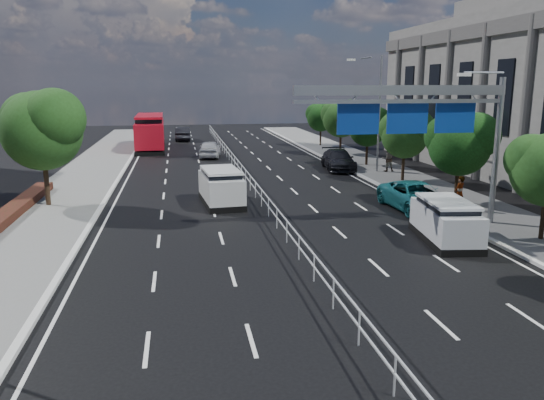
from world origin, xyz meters
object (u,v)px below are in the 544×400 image
object	(u,v)px
silver_minivan	(446,221)
white_minivan	(221,187)
red_bus	(150,131)
pedestrian_a	(460,193)
pedestrian_b	(388,159)
overhead_gantry	(424,112)
parked_car_dark	(338,160)
parked_car_teal	(416,197)
near_car_silver	(210,149)
near_car_dark	(183,134)

from	to	relation	value
silver_minivan	white_minivan	bearing A→B (deg)	142.74
red_bus	silver_minivan	distance (m)	40.36
pedestrian_a	pedestrian_b	bearing A→B (deg)	-124.55
overhead_gantry	silver_minivan	xyz separation A→B (m)	(0.26, -2.27, -4.68)
parked_car_dark	parked_car_teal	bearing A→B (deg)	-83.44
overhead_gantry	red_bus	world-z (taller)	overhead_gantry
white_minivan	near_car_silver	world-z (taller)	white_minivan
white_minivan	pedestrian_a	bearing A→B (deg)	-23.26
overhead_gantry	red_bus	bearing A→B (deg)	111.92
white_minivan	pedestrian_a	xyz separation A→B (m)	(12.68, -4.21, 0.05)
white_minivan	near_car_silver	bearing A→B (deg)	83.45
overhead_gantry	pedestrian_a	bearing A→B (deg)	36.77
overhead_gantry	red_bus	size ratio (longest dim) A/B	0.83
red_bus	pedestrian_a	distance (m)	37.24
pedestrian_a	near_car_silver	bearing A→B (deg)	-93.49
overhead_gantry	near_car_silver	distance (m)	29.08
near_car_dark	pedestrian_b	distance (m)	31.99
silver_minivan	red_bus	bearing A→B (deg)	118.96
red_bus	parked_car_teal	size ratio (longest dim) A/B	2.19
near_car_silver	pedestrian_b	bearing A→B (deg)	146.00
overhead_gantry	white_minivan	bearing A→B (deg)	142.00
white_minivan	pedestrian_a	distance (m)	13.36
overhead_gantry	parked_car_teal	world-z (taller)	overhead_gantry
pedestrian_b	silver_minivan	bearing A→B (deg)	82.22
near_car_dark	silver_minivan	xyz separation A→B (m)	(10.95, -45.98, 0.09)
parked_car_dark	pedestrian_a	bearing A→B (deg)	-75.42
parked_car_teal	white_minivan	bearing A→B (deg)	159.58
overhead_gantry	pedestrian_b	size ratio (longest dim) A/B	5.16
silver_minivan	near_car_silver	bearing A→B (deg)	114.08
white_minivan	near_car_dark	distance (m)	36.76
white_minivan	parked_car_dark	xyz separation A→B (m)	(10.51, 11.14, -0.21)
white_minivan	parked_car_teal	xyz separation A→B (m)	(10.51, -3.47, -0.24)
near_car_silver	pedestrian_b	size ratio (longest dim) A/B	2.38
near_car_silver	parked_car_dark	bearing A→B (deg)	144.33
near_car_dark	parked_car_dark	bearing A→B (deg)	117.27
near_car_dark	parked_car_dark	size ratio (longest dim) A/B	0.91
parked_car_dark	silver_minivan	bearing A→B (deg)	-87.10
white_minivan	near_car_dark	size ratio (longest dim) A/B	0.98
near_car_silver	near_car_dark	bearing A→B (deg)	-74.34
overhead_gantry	near_car_silver	size ratio (longest dim) A/B	2.17
silver_minivan	pedestrian_a	bearing A→B (deg)	63.44
overhead_gantry	white_minivan	size ratio (longest dim) A/B	2.07
red_bus	parked_car_dark	xyz separation A→B (m)	(15.80, -17.25, -1.09)
near_car_silver	pedestrian_b	distance (m)	17.63
near_car_silver	silver_minivan	distance (m)	30.93
pedestrian_a	pedestrian_b	distance (m)	13.02
overhead_gantry	near_car_dark	bearing A→B (deg)	103.75
white_minivan	silver_minivan	distance (m)	13.06
near_car_silver	pedestrian_a	xyz separation A→B (m)	(12.08, -24.65, 0.27)
parked_car_dark	near_car_dark	bearing A→B (deg)	122.17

